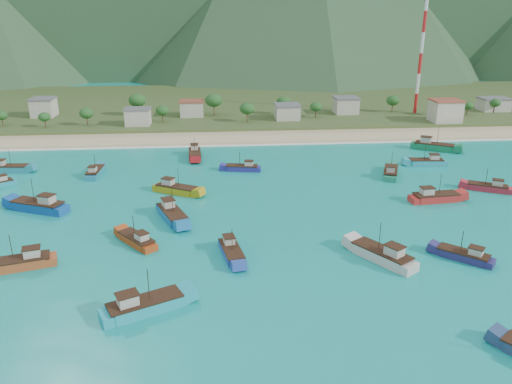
{
  "coord_description": "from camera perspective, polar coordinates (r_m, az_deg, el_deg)",
  "views": [
    {
      "loc": [
        -1.4,
        -82.36,
        39.69
      ],
      "look_at": [
        7.14,
        18.0,
        3.0
      ],
      "focal_mm": 35.0,
      "sensor_mm": 36.0,
      "label": 1
    }
  ],
  "objects": [
    {
      "name": "boat_29",
      "position": [
        131.52,
        -1.55,
        2.72
      ],
      "size": [
        9.61,
        4.43,
        5.47
      ],
      "rotation": [
        0.0,
        0.0,
        1.38
      ],
      "color": "navy",
      "rests_on": "ground"
    },
    {
      "name": "boat_17",
      "position": [
        116.95,
        19.76,
        -0.63
      ],
      "size": [
        11.48,
        4.39,
        6.63
      ],
      "rotation": [
        0.0,
        0.0,
        4.81
      ],
      "color": "red",
      "rests_on": "ground"
    },
    {
      "name": "boat_0",
      "position": [
        145.86,
        -26.44,
        2.4
      ],
      "size": [
        10.94,
        4.04,
        6.33
      ],
      "rotation": [
        0.0,
        0.0,
        4.63
      ],
      "color": "teal",
      "rests_on": "ground"
    },
    {
      "name": "radio_tower",
      "position": [
        206.81,
        18.35,
        14.82
      ],
      "size": [
        1.2,
        1.2,
        45.7
      ],
      "color": "red",
      "rests_on": "ground"
    },
    {
      "name": "boat_1",
      "position": [
        144.13,
        18.93,
        3.22
      ],
      "size": [
        10.39,
        3.85,
        6.01
      ],
      "rotation": [
        0.0,
        0.0,
        1.49
      ],
      "color": "teal",
      "rests_on": "ground"
    },
    {
      "name": "boat_13",
      "position": [
        92.03,
        22.7,
        -6.8
      ],
      "size": [
        8.75,
        8.24,
        5.49
      ],
      "rotation": [
        0.0,
        0.0,
        0.84
      ],
      "color": "navy",
      "rests_on": "ground"
    },
    {
      "name": "boat_4",
      "position": [
        134.35,
        -17.91,
        2.12
      ],
      "size": [
        3.27,
        9.76,
        5.7
      ],
      "rotation": [
        0.0,
        0.0,
        6.24
      ],
      "color": "teal",
      "rests_on": "ground"
    },
    {
      "name": "village",
      "position": [
        189.44,
        1.41,
        9.33
      ],
      "size": [
        214.89,
        31.19,
        7.49
      ],
      "color": "beige",
      "rests_on": "ground"
    },
    {
      "name": "boat_21",
      "position": [
        87.17,
        14.26,
        -7.09
      ],
      "size": [
        9.56,
        11.85,
        7.04
      ],
      "rotation": [
        0.0,
        0.0,
        0.59
      ],
      "color": "beige",
      "rests_on": "ground"
    },
    {
      "name": "beach",
      "position": [
        166.18,
        -4.26,
        6.14
      ],
      "size": [
        400.0,
        18.0,
        1.2
      ],
      "primitive_type": "cube",
      "color": "beige",
      "rests_on": "ground"
    },
    {
      "name": "boat_14",
      "position": [
        90.96,
        -25.36,
        -7.4
      ],
      "size": [
        11.41,
        6.09,
        6.47
      ],
      "rotation": [
        0.0,
        0.0,
        1.85
      ],
      "color": "#AC4B24",
      "rests_on": "ground"
    },
    {
      "name": "ground",
      "position": [
        91.44,
        -3.52,
        -5.75
      ],
      "size": [
        600.0,
        600.0,
        0.0
      ],
      "primitive_type": "plane",
      "color": "#0D9786",
      "rests_on": "ground"
    },
    {
      "name": "boat_30",
      "position": [
        116.73,
        -9.15,
        0.28
      ],
      "size": [
        11.04,
        8.13,
        6.42
      ],
      "rotation": [
        0.0,
        0.0,
        4.2
      ],
      "color": "#B69314",
      "rests_on": "ground"
    },
    {
      "name": "boat_18",
      "position": [
        114.34,
        -23.55,
        -1.53
      ],
      "size": [
        13.02,
        8.39,
        7.43
      ],
      "rotation": [
        0.0,
        0.0,
        1.16
      ],
      "color": "#114B9C",
      "rests_on": "ground"
    },
    {
      "name": "boat_8",
      "position": [
        160.62,
        19.6,
        4.89
      ],
      "size": [
        12.78,
        9.63,
        7.47
      ],
      "rotation": [
        0.0,
        0.0,
        4.18
      ],
      "color": "#157347",
      "rests_on": "ground"
    },
    {
      "name": "surf_line",
      "position": [
        156.97,
        -4.21,
        5.31
      ],
      "size": [
        400.0,
        2.5,
        0.08
      ],
      "primitive_type": "cube",
      "color": "white",
      "rests_on": "ground"
    },
    {
      "name": "boat_23",
      "position": [
        131.77,
        15.13,
        2.12
      ],
      "size": [
        6.83,
        11.11,
        6.32
      ],
      "rotation": [
        0.0,
        0.0,
        5.91
      ],
      "color": "#1E7E5F",
      "rests_on": "ground"
    },
    {
      "name": "boat_5",
      "position": [
        73.04,
        -12.7,
        -12.66
      ],
      "size": [
        11.99,
        8.1,
        6.88
      ],
      "rotation": [
        0.0,
        0.0,
        5.16
      ],
      "color": "#1BA3B7",
      "rests_on": "ground"
    },
    {
      "name": "vegetation",
      "position": [
        190.17,
        -2.54,
        9.56
      ],
      "size": [
        272.4,
        26.09,
        9.16
      ],
      "color": "#235623",
      "rests_on": "ground"
    },
    {
      "name": "boat_24",
      "position": [
        144.72,
        -7.01,
        4.27
      ],
      "size": [
        3.79,
        11.25,
        6.56
      ],
      "rotation": [
        0.0,
        0.0,
        3.19
      ],
      "color": "#A6141A",
      "rests_on": "ground"
    },
    {
      "name": "boat_7",
      "position": [
        102.35,
        -9.6,
        -2.58
      ],
      "size": [
        7.52,
        12.11,
        6.89
      ],
      "rotation": [
        0.0,
        0.0,
        3.52
      ],
      "color": "#1A6CAF",
      "rests_on": "ground"
    },
    {
      "name": "boat_31",
      "position": [
        128.77,
        25.02,
        0.43
      ],
      "size": [
        9.95,
        7.17,
        5.76
      ],
      "rotation": [
        0.0,
        0.0,
        1.08
      ],
      "color": "#B62433",
      "rests_on": "ground"
    },
    {
      "name": "boat_9",
      "position": [
        92.87,
        -13.44,
        -5.45
      ],
      "size": [
        8.19,
        9.15,
        5.62
      ],
      "rotation": [
        0.0,
        0.0,
        0.68
      ],
      "color": "#A73E15",
      "rests_on": "ground"
    },
    {
      "name": "boat_3",
      "position": [
        86.43,
        -2.83,
        -6.87
      ],
      "size": [
        4.54,
        9.96,
        5.68
      ],
      "rotation": [
        0.0,
        0.0,
        3.32
      ],
      "color": "#2A4AA9",
      "rests_on": "ground"
    },
    {
      "name": "land",
      "position": [
        225.88,
        -4.5,
        9.83
      ],
      "size": [
        400.0,
        110.0,
        2.4
      ],
      "primitive_type": "cube",
      "color": "#385123",
      "rests_on": "ground"
    }
  ]
}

